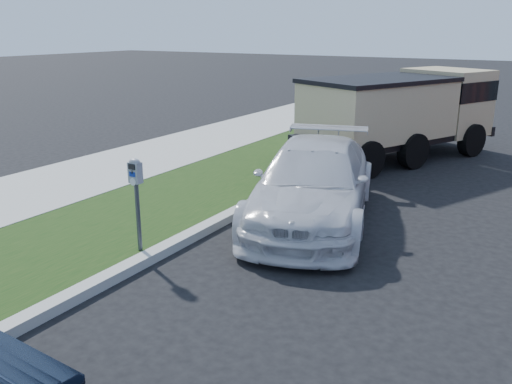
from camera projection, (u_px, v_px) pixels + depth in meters
The scene contains 5 objects.
ground at pixel (306, 296), 7.37m from camera, with size 120.00×120.00×0.00m, color black.
streetside at pixel (115, 193), 11.73m from camera, with size 6.12×50.00×0.15m.
parking_meter at pixel (136, 185), 8.24m from camera, with size 0.20×0.14×1.48m.
white_wagon at pixel (315, 182), 10.13m from camera, with size 2.04×5.02×1.46m, color silver.
dump_truck at pixel (404, 110), 14.90m from camera, with size 4.43×6.34×2.34m.
Camera 1 is at (2.83, -6.04, 3.51)m, focal length 38.00 mm.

